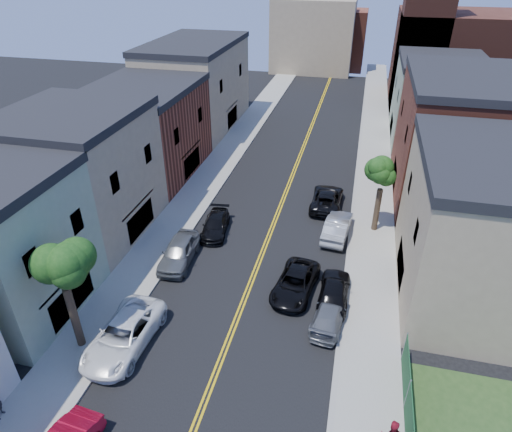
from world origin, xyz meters
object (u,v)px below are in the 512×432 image
Objects in this scene: grey_car_left at (179,252)px; silver_car_right at (337,227)px; black_suv_lane at (295,283)px; black_car_right at (334,291)px; white_pickup at (124,335)px; grey_car_right at (329,315)px; black_car_left at (215,225)px; dark_car_right_far at (327,199)px.

grey_car_left is 1.01× the size of silver_car_right.
grey_car_left is at bearing 35.10° from silver_car_right.
black_car_right is at bearing 0.94° from black_suv_lane.
white_pickup is 12.76m from black_car_right.
grey_car_right is 9.56m from silver_car_right.
grey_car_left is 8.60m from black_suv_lane.
black_car_left is 0.90× the size of black_suv_lane.
white_pickup is 1.28× the size of black_car_right.
white_pickup is 11.78m from grey_car_right.
grey_car_right is at bearing -36.39° from black_suv_lane.
silver_car_right is 0.91× the size of dark_car_right_far.
grey_car_right is 14.08m from dark_car_right_far.
silver_car_right is 7.55m from black_suv_lane.
dark_car_right_far reaches higher than grey_car_right.
black_car_left reaches higher than grey_car_right.
black_car_right is at bearing -11.66° from grey_car_left.
black_car_left is at bearing 16.12° from silver_car_right.
white_pickup is at bearing -93.57° from grey_car_left.
black_suv_lane is at bearing -5.63° from black_car_right.
black_car_left is at bearing -30.33° from black_car_right.
white_pickup is 1.31× the size of black_car_left.
black_car_left is 0.98× the size of black_car_right.
silver_car_right is 4.60m from dark_car_right_far.
grey_car_left reaches higher than grey_car_right.
black_car_left is at bearing 37.67° from dark_car_right_far.
white_pickup reaches higher than silver_car_right.
silver_car_right is at bearing -86.29° from black_car_right.
grey_car_right is at bearing -46.88° from black_car_left.
black_car_right is at bearing 32.99° from white_pickup.
grey_car_left reaches higher than black_car_right.
black_car_left is 1.03× the size of grey_car_right.
white_pickup is 1.35× the size of grey_car_right.
black_car_left is 12.41m from grey_car_right.
black_car_left is 10.13m from dark_car_right_far.
black_suv_lane is (8.50, 6.74, -0.12)m from white_pickup.
silver_car_right is at bearing 2.76° from black_car_left.
grey_car_right is 3.34m from black_suv_lane.
black_car_right is 0.94× the size of silver_car_right.
black_car_left is 9.09m from black_suv_lane.
white_pickup is 20.67m from dark_car_right_far.
silver_car_right reaches higher than black_car_left.
black_suv_lane is (8.50, -1.29, -0.15)m from grey_car_left.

